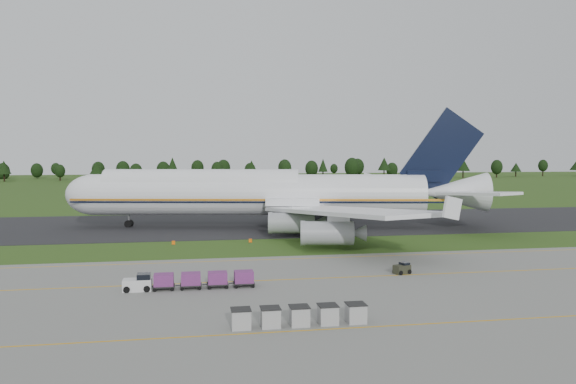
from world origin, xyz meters
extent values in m
plane|color=#284514|center=(0.00, 0.00, 0.00)|extent=(600.00, 600.00, 0.00)
cube|color=slate|center=(0.00, -34.00, 0.03)|extent=(300.00, 52.00, 0.06)
cube|color=black|center=(0.00, 28.00, 0.04)|extent=(300.00, 40.00, 0.08)
cube|color=#CA8D0B|center=(0.00, -22.00, 0.07)|extent=(300.00, 0.25, 0.01)
cube|color=#CA8D0B|center=(0.00, -40.00, 0.07)|extent=(300.00, 0.20, 0.01)
cube|color=#CA8D0B|center=(0.00, -10.00, 0.07)|extent=(120.00, 0.20, 0.01)
cylinder|color=black|center=(-102.88, 214.27, 1.86)|extent=(0.70, 0.70, 3.73)
cone|color=black|center=(-102.88, 214.27, 7.04)|extent=(6.71, 6.71, 6.63)
cylinder|color=black|center=(-77.34, 217.55, 1.64)|extent=(0.70, 0.70, 3.27)
sphere|color=black|center=(-77.34, 217.55, 5.00)|extent=(5.12, 5.12, 5.12)
cylinder|color=black|center=(-58.90, 214.91, 1.72)|extent=(0.70, 0.70, 3.44)
cone|color=black|center=(-58.90, 214.91, 6.50)|extent=(7.19, 7.19, 6.12)
cylinder|color=black|center=(-39.61, 215.06, 1.48)|extent=(0.70, 0.70, 2.96)
sphere|color=black|center=(-39.61, 215.06, 4.52)|extent=(6.55, 6.55, 6.55)
cylinder|color=black|center=(-21.34, 221.52, 2.13)|extent=(0.70, 0.70, 4.26)
cone|color=black|center=(-21.34, 221.52, 8.05)|extent=(5.99, 5.99, 7.58)
cylinder|color=black|center=(2.19, 219.68, 1.79)|extent=(0.70, 0.70, 3.58)
sphere|color=black|center=(2.19, 219.68, 5.46)|extent=(6.24, 6.24, 6.24)
cylinder|color=black|center=(21.14, 224.06, 1.82)|extent=(0.70, 0.70, 3.64)
cone|color=black|center=(21.14, 224.06, 6.87)|extent=(6.44, 6.44, 6.47)
cylinder|color=black|center=(38.28, 212.80, 1.87)|extent=(0.70, 0.70, 3.73)
sphere|color=black|center=(38.28, 212.80, 5.70)|extent=(6.22, 6.22, 6.22)
cylinder|color=black|center=(58.68, 212.57, 1.99)|extent=(0.70, 0.70, 3.98)
cone|color=black|center=(58.68, 212.57, 7.51)|extent=(5.08, 5.08, 7.07)
cylinder|color=black|center=(79.05, 226.78, 1.96)|extent=(0.70, 0.70, 3.92)
sphere|color=black|center=(79.05, 226.78, 5.98)|extent=(8.46, 8.46, 8.46)
cylinder|color=black|center=(97.40, 224.35, 2.10)|extent=(0.70, 0.70, 4.19)
cone|color=black|center=(97.40, 224.35, 7.92)|extent=(7.18, 7.18, 7.46)
cylinder|color=black|center=(118.34, 213.10, 1.85)|extent=(0.70, 0.70, 3.69)
sphere|color=black|center=(118.34, 213.10, 5.64)|extent=(5.82, 5.82, 5.82)
cylinder|color=black|center=(141.27, 215.13, 1.96)|extent=(0.70, 0.70, 3.92)
cone|color=black|center=(141.27, 215.13, 7.41)|extent=(7.84, 7.84, 6.98)
cylinder|color=black|center=(162.30, 215.60, 1.97)|extent=(0.70, 0.70, 3.93)
sphere|color=black|center=(162.30, 215.60, 6.01)|extent=(6.52, 6.52, 6.52)
cylinder|color=black|center=(179.69, 224.11, 1.50)|extent=(0.70, 0.70, 3.00)
cone|color=black|center=(179.69, 224.11, 5.67)|extent=(6.25, 6.25, 5.34)
cylinder|color=black|center=(199.41, 227.00, 2.11)|extent=(0.70, 0.70, 4.23)
sphere|color=black|center=(199.41, 227.00, 6.46)|extent=(5.63, 5.63, 5.63)
cylinder|color=white|center=(1.21, 22.53, 6.25)|extent=(62.84, 18.90, 7.75)
cylinder|color=white|center=(-9.38, 24.47, 8.08)|extent=(37.11, 12.56, 6.05)
sphere|color=white|center=(-29.51, 28.16, 6.25)|extent=(7.75, 7.75, 7.75)
cone|color=white|center=(37.76, 15.82, 6.79)|extent=(12.98, 9.38, 7.37)
cube|color=orange|center=(0.51, 18.69, 5.60)|extent=(67.81, 12.50, 0.38)
cube|color=white|center=(11.75, -0.32, 5.28)|extent=(20.22, 38.17, 0.59)
cube|color=white|center=(19.17, 40.15, 5.28)|extent=(30.40, 35.87, 0.59)
cylinder|color=#919499|center=(5.06, 8.02, 2.58)|extent=(8.04, 4.75, 3.45)
cylinder|color=#919499|center=(8.03, -4.57, 2.58)|extent=(8.04, 4.75, 3.45)
cylinder|color=#919499|center=(9.96, 34.72, 2.58)|extent=(8.04, 4.75, 3.45)
cylinder|color=#919499|center=(17.20, 45.44, 2.58)|extent=(8.04, 4.75, 3.45)
cube|color=black|center=(35.12, 16.31, 14.04)|extent=(15.56, 3.42, 17.29)
cube|color=white|center=(37.89, 7.59, 7.11)|extent=(10.66, 15.20, 0.48)
cube|color=white|center=(40.80, 23.48, 7.11)|extent=(13.81, 14.33, 0.48)
cylinder|color=slate|center=(-23.16, 27.00, 1.18)|extent=(0.39, 0.39, 2.37)
cylinder|color=black|center=(-23.16, 27.00, 0.70)|extent=(1.55, 1.21, 1.40)
cylinder|color=slate|center=(6.69, 16.59, 1.18)|extent=(0.39, 0.39, 2.37)
cylinder|color=black|center=(6.69, 16.59, 0.70)|extent=(1.55, 1.21, 1.40)
cylinder|color=slate|center=(8.44, 26.13, 1.18)|extent=(0.39, 0.39, 2.37)
cylinder|color=black|center=(8.44, 26.13, 0.70)|extent=(1.55, 1.21, 1.40)
cube|color=silver|center=(-16.84, -24.43, 0.67)|extent=(2.87, 1.55, 1.22)
cylinder|color=black|center=(-17.83, -25.21, 0.39)|extent=(0.66, 0.24, 0.66)
cube|color=black|center=(-14.18, -24.43, 0.45)|extent=(2.21, 1.66, 0.13)
cube|color=#642762|center=(-14.18, -24.43, 1.11)|extent=(1.99, 1.55, 1.22)
cylinder|color=black|center=(-15.07, -25.21, 0.25)|extent=(0.38, 0.17, 0.38)
cube|color=black|center=(-11.42, -24.43, 0.45)|extent=(2.21, 1.66, 0.13)
cube|color=#642762|center=(-11.42, -24.43, 1.11)|extent=(1.99, 1.55, 1.22)
cylinder|color=black|center=(-12.30, -25.21, 0.25)|extent=(0.38, 0.17, 0.38)
cube|color=black|center=(-8.66, -24.43, 0.45)|extent=(2.21, 1.66, 0.13)
cube|color=#642762|center=(-8.66, -24.43, 1.11)|extent=(1.99, 1.55, 1.22)
cylinder|color=black|center=(-9.54, -25.21, 0.25)|extent=(0.38, 0.17, 0.38)
cube|color=black|center=(-5.89, -24.43, 0.45)|extent=(2.21, 1.66, 0.13)
cube|color=#642762|center=(-5.89, -24.43, 1.11)|extent=(1.99, 1.55, 1.22)
cylinder|color=black|center=(-6.78, -25.21, 0.25)|extent=(0.38, 0.17, 0.38)
cylinder|color=black|center=(-16.84, -24.43, 0.39)|extent=(0.66, 0.24, 0.66)
cube|color=#292B1E|center=(12.91, -21.29, 0.58)|extent=(2.17, 1.72, 1.04)
cylinder|color=black|center=(12.25, -21.86, 0.32)|extent=(0.53, 0.19, 0.53)
cylinder|color=black|center=(13.58, -20.73, 0.32)|extent=(0.53, 0.19, 0.53)
cube|color=#A0A0A0|center=(-7.43, -38.58, 0.82)|extent=(1.52, 1.52, 1.52)
cube|color=black|center=(-7.43, -38.58, 1.62)|extent=(1.62, 1.62, 0.08)
cube|color=#A0A0A0|center=(-5.03, -38.58, 0.82)|extent=(1.52, 1.52, 1.52)
cube|color=black|center=(-5.03, -38.58, 1.62)|extent=(1.62, 1.62, 0.08)
cube|color=#A0A0A0|center=(-2.63, -38.58, 0.82)|extent=(1.52, 1.52, 1.52)
cube|color=black|center=(-2.63, -38.58, 1.62)|extent=(1.62, 1.62, 0.08)
cube|color=#A0A0A0|center=(-0.23, -38.58, 0.82)|extent=(1.52, 1.52, 1.52)
cube|color=black|center=(-0.23, -38.58, 1.62)|extent=(1.62, 1.62, 0.08)
cube|color=#A0A0A0|center=(2.17, -38.58, 0.82)|extent=(1.52, 1.52, 1.52)
cube|color=black|center=(2.17, -38.58, 1.62)|extent=(1.62, 1.62, 0.08)
cube|color=#FF6208|center=(-14.13, 4.85, 0.30)|extent=(0.50, 0.12, 0.60)
cube|color=black|center=(-14.13, 4.85, 0.02)|extent=(0.30, 0.30, 0.04)
cube|color=#FF6208|center=(-2.17, 4.85, 0.30)|extent=(0.50, 0.12, 0.60)
cube|color=black|center=(-2.17, 4.85, 0.02)|extent=(0.30, 0.30, 0.04)
cube|color=#FF6208|center=(9.79, 4.85, 0.30)|extent=(0.50, 0.12, 0.60)
cube|color=black|center=(9.79, 4.85, 0.02)|extent=(0.30, 0.30, 0.04)
camera|label=1|loc=(-11.18, -82.90, 14.19)|focal=35.00mm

